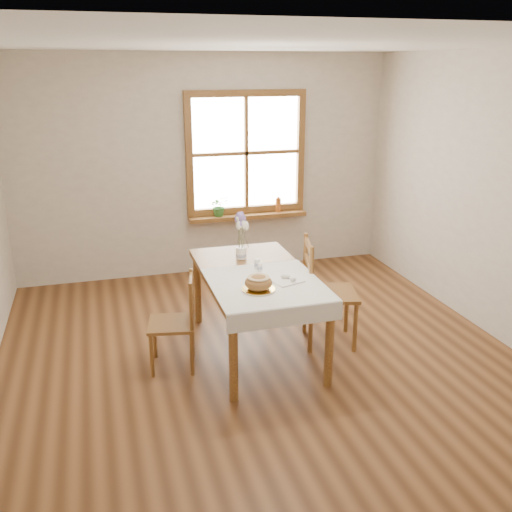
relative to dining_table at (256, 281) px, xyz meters
The scene contains 18 objects.
ground 0.73m from the dining_table, 90.00° to the right, with size 5.00×5.00×0.00m, color brown.
room_walls 1.08m from the dining_table, 90.00° to the right, with size 4.60×5.10×2.65m.
window 2.36m from the dining_table, 77.02° to the left, with size 1.46×0.08×1.46m.
window_sill 2.16m from the dining_table, 76.61° to the left, with size 1.46×0.20×0.05m.
dining_table is the anchor object (origin of this frame).
table_linen 0.32m from the dining_table, 90.00° to the right, with size 0.91×0.99×0.01m, color white.
chair_left 0.81m from the dining_table, behind, with size 0.38×0.40×0.82m, color olive, non-canonical shape.
chair_right 0.72m from the dining_table, ahead, with size 0.47×0.49×1.00m, color olive, non-canonical shape.
bread_plate 0.45m from the dining_table, 103.50° to the right, with size 0.26×0.26×0.01m, color white.
bread_loaf 0.47m from the dining_table, 103.50° to the right, with size 0.22×0.22×0.12m, color olive.
egg_napkin 0.36m from the dining_table, 59.10° to the right, with size 0.24×0.20×0.01m, color white.
eggs 0.37m from the dining_table, 59.10° to the right, with size 0.18×0.16×0.04m, color white, non-canonical shape.
salt_shaker 0.16m from the dining_table, 64.93° to the left, with size 0.05×0.05×0.10m, color white.
pepper_shaker 0.14m from the dining_table, 29.46° to the right, with size 0.04×0.04×0.08m, color white.
flower_vase 0.40m from the dining_table, 95.34° to the left, with size 0.10×0.10×0.11m, color white.
lavender_bouquet 0.52m from the dining_table, 95.34° to the left, with size 0.17×0.17×0.33m, color #745DA5, non-canonical shape.
potted_plant 2.11m from the dining_table, 86.12° to the left, with size 0.22×0.24×0.19m, color #346F2C.
amber_bottle 2.29m from the dining_table, 66.98° to the left, with size 0.07×0.07×0.19m, color #B25B20.
Camera 1 is at (-1.28, -4.15, 2.47)m, focal length 40.00 mm.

